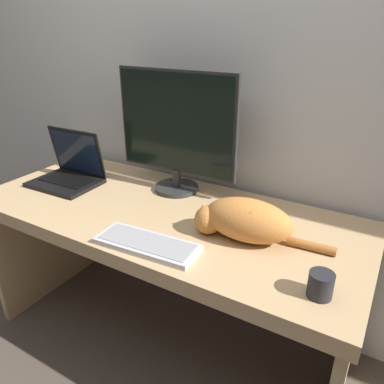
{
  "coord_description": "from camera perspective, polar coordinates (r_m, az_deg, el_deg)",
  "views": [
    {
      "loc": [
        0.83,
        -0.8,
        1.46
      ],
      "look_at": [
        0.17,
        0.33,
        0.86
      ],
      "focal_mm": 35.0,
      "sensor_mm": 36.0,
      "label": 1
    }
  ],
  "objects": [
    {
      "name": "coffee_mug",
      "position": [
        1.18,
        19.01,
        -13.24
      ],
      "size": [
        0.07,
        0.07,
        0.08
      ],
      "color": "#232328",
      "rests_on": "desk"
    },
    {
      "name": "small_toy",
      "position": [
        1.59,
        8.24,
        -2.27
      ],
      "size": [
        0.05,
        0.05,
        0.05
      ],
      "color": "#2D6BB7",
      "rests_on": "desk"
    },
    {
      "name": "laptop",
      "position": [
        1.96,
        -18.24,
        2.78
      ],
      "size": [
        0.33,
        0.26,
        0.26
      ],
      "rotation": [
        0.0,
        0.0,
        0.03
      ],
      "color": "black",
      "rests_on": "desk"
    },
    {
      "name": "cat",
      "position": [
        1.38,
        8.01,
        -4.15
      ],
      "size": [
        0.51,
        0.2,
        0.16
      ],
      "rotation": [
        0.0,
        0.0,
        0.06
      ],
      "color": "#C67A38",
      "rests_on": "desk"
    },
    {
      "name": "desk",
      "position": [
        1.67,
        -4.35,
        -7.05
      ],
      "size": [
        1.69,
        0.73,
        0.73
      ],
      "color": "tan",
      "rests_on": "ground_plane"
    },
    {
      "name": "wall_back",
      "position": [
        1.8,
        3.02,
        19.34
      ],
      "size": [
        6.4,
        0.06,
        2.6
      ],
      "color": "silver",
      "rests_on": "ground_plane"
    },
    {
      "name": "monitor",
      "position": [
        1.7,
        -2.47,
        9.3
      ],
      "size": [
        0.6,
        0.21,
        0.55
      ],
      "color": "#282828",
      "rests_on": "desk"
    },
    {
      "name": "external_keyboard",
      "position": [
        1.36,
        -6.85,
        -7.87
      ],
      "size": [
        0.39,
        0.17,
        0.02
      ],
      "rotation": [
        0.0,
        0.0,
        0.07
      ],
      "color": "#BCBCC1",
      "rests_on": "desk"
    }
  ]
}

